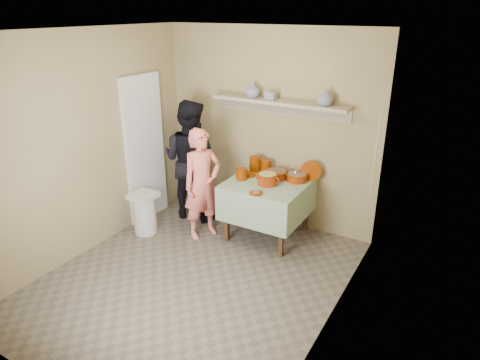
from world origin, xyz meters
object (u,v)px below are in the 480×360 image
Objects in this scene: cazuela_rice at (267,178)px; trash_bin at (145,213)px; serving_table at (268,190)px; person_cook at (202,184)px; person_helper at (190,160)px.

trash_bin is (-1.47, -0.64, -0.56)m from cazuela_rice.
person_cook is at bearing -151.73° from serving_table.
serving_table is at bearing 110.58° from cazuela_rice.
cazuela_rice is 1.70m from trash_bin.
person_helper is 2.99× the size of trash_bin.
cazuela_rice reaches higher than serving_table.
serving_table is 1.65m from trash_bin.
person_helper is 5.07× the size of cazuela_rice.
serving_table reaches higher than trash_bin.
person_cook is 0.89m from trash_bin.
serving_table is at bearing -35.89° from person_cook.
cazuela_rice is at bearing -69.42° from serving_table.
person_helper is (-0.48, 0.40, 0.12)m from person_cook.
person_cook reaches higher than trash_bin.
trash_bin is (-0.23, -0.74, -0.55)m from person_helper.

